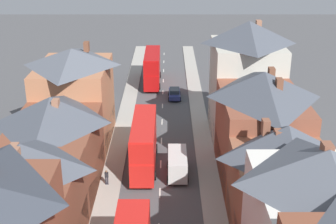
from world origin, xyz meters
The scene contains 9 objects.
pavement_left centered at (-5.10, 38.00, 0.07)m, with size 2.20×104.00×0.14m, color #A8A399.
pavement_right centered at (5.10, 38.00, 0.07)m, with size 2.20×104.00×0.14m, color #A8A399.
centre_line_dashes centered at (0.00, 36.00, 0.01)m, with size 0.14×97.80×0.01m.
terrace_row_right centered at (10.19, 18.79, 6.09)m, with size 8.00×61.02×14.44m.
double_decker_bus_lead centered at (-1.81, 35.62, 2.82)m, with size 2.74×10.80×5.30m.
double_decker_bus_far_approaching centered at (-1.81, 64.49, 2.82)m, with size 2.74×10.80×5.30m.
car_near_silver centered at (1.80, 57.31, 0.80)m, with size 1.90×4.36×1.59m.
delivery_van centered at (1.80, 33.66, 1.34)m, with size 2.20×5.20×2.41m.
pedestrian_far_left centered at (-5.41, 31.41, 1.03)m, with size 0.36×0.22×1.61m.
Camera 1 is at (0.81, -10.02, 24.64)m, focal length 50.00 mm.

